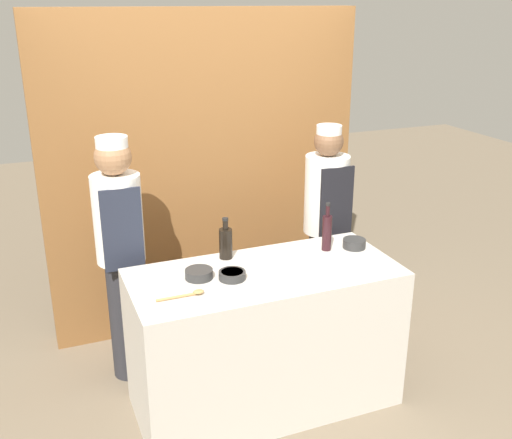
% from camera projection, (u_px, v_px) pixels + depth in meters
% --- Properties ---
extents(ground_plane, '(14.00, 14.00, 0.00)m').
position_uv_depth(ground_plane, '(264.00, 400.00, 3.89)').
color(ground_plane, '#756651').
extents(cabinet_wall, '(2.38, 0.18, 2.40)m').
position_uv_depth(cabinet_wall, '(204.00, 174.00, 4.52)').
color(cabinet_wall, brown).
rests_on(cabinet_wall, ground_plane).
extents(counter, '(1.62, 0.73, 0.92)m').
position_uv_depth(counter, '(265.00, 338.00, 3.73)').
color(counter, beige).
rests_on(counter, ground_plane).
extents(sauce_bowl_orange, '(0.16, 0.16, 0.05)m').
position_uv_depth(sauce_bowl_orange, '(232.00, 275.00, 3.46)').
color(sauce_bowl_orange, '#2D2D2D').
rests_on(sauce_bowl_orange, counter).
extents(sauce_bowl_white, '(0.15, 0.15, 0.06)m').
position_uv_depth(sauce_bowl_white, '(354.00, 243.00, 3.90)').
color(sauce_bowl_white, '#2D2D2D').
rests_on(sauce_bowl_white, counter).
extents(sauce_bowl_brown, '(0.16, 0.16, 0.05)m').
position_uv_depth(sauce_bowl_brown, '(199.00, 273.00, 3.47)').
color(sauce_bowl_brown, '#2D2D2D').
rests_on(sauce_bowl_brown, counter).
extents(cutting_board, '(0.39, 0.25, 0.02)m').
position_uv_depth(cutting_board, '(293.00, 267.00, 3.61)').
color(cutting_board, white).
rests_on(cutting_board, counter).
extents(bottle_soy, '(0.08, 0.08, 0.27)m').
position_uv_depth(bottle_soy, '(226.00, 242.00, 3.72)').
color(bottle_soy, black).
rests_on(bottle_soy, counter).
extents(bottle_wine, '(0.06, 0.06, 0.32)m').
position_uv_depth(bottle_wine, '(327.00, 232.00, 3.83)').
color(bottle_wine, black).
rests_on(bottle_wine, counter).
extents(wooden_spoon, '(0.27, 0.05, 0.03)m').
position_uv_depth(wooden_spoon, '(188.00, 294.00, 3.26)').
color(wooden_spoon, '#B2844C').
rests_on(wooden_spoon, counter).
extents(chef_left, '(0.31, 0.31, 1.67)m').
position_uv_depth(chef_left, '(121.00, 249.00, 3.86)').
color(chef_left, '#28282D').
rests_on(chef_left, ground_plane).
extents(chef_right, '(0.32, 0.32, 1.63)m').
position_uv_depth(chef_right, '(325.00, 224.00, 4.39)').
color(chef_right, '#28282D').
rests_on(chef_right, ground_plane).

